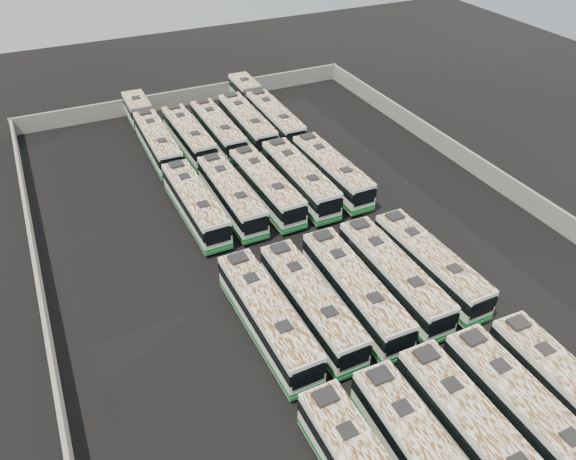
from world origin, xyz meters
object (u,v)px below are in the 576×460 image
object	(u,v)px
bus_front_far_right	(571,395)
bus_midfront_far_right	(430,264)
bus_front_center	(478,438)
bus_back_far_left	(151,131)
bus_midback_far_right	(331,171)
bus_midback_center	(266,186)
bus_midback_right	(299,178)
bus_midback_left	(231,195)
bus_back_left	(189,136)
bus_midfront_left	(311,303)
bus_midfront_far_left	(267,317)
bus_midfront_center	(354,290)
bus_back_center	(218,130)
bus_back_far_right	(264,109)
bus_back_right	(247,124)
bus_midfront_right	(393,276)
bus_front_right	(527,416)
bus_midback_far_left	(195,204)

from	to	relation	value
bus_front_far_right	bus_midfront_far_right	size ratio (longest dim) A/B	1.00
bus_front_center	bus_back_far_left	world-z (taller)	bus_front_center
bus_front_far_right	bus_midback_far_right	world-z (taller)	bus_midback_far_right
bus_midback_center	bus_midback_right	xyz separation A→B (m)	(3.65, -0.09, 0.04)
bus_midback_left	bus_back_left	distance (m)	14.10
bus_midfront_left	bus_midback_center	size ratio (longest dim) A/B	1.00
bus_midback_right	bus_midback_left	bearing A→B (deg)	179.12
bus_midfront_far_left	bus_back_far_left	distance (m)	34.08
bus_midback_center	bus_back_left	bearing A→B (deg)	102.78
bus_midfront_center	bus_back_far_left	bearing A→B (deg)	102.88
bus_midfront_center	bus_front_far_right	bearing A→B (deg)	-61.94
bus_midback_left	bus_midback_far_right	distance (m)	11.02
bus_back_center	bus_midback_right	bearing A→B (deg)	-75.61
bus_midfront_left	bus_back_far_right	bearing A→B (deg)	71.49
bus_back_right	bus_midback_left	bearing A→B (deg)	-116.55
bus_midback_right	bus_back_right	world-z (taller)	bus_midback_right
bus_midfront_center	bus_midfront_right	distance (m)	3.66
bus_midfront_far_right	bus_back_right	world-z (taller)	bus_back_right
bus_front_center	bus_midback_right	size ratio (longest dim) A/B	1.00
bus_back_right	bus_back_far_right	world-z (taller)	bus_back_right
bus_front_right	bus_back_far_left	xyz separation A→B (m)	(-10.92, 48.53, -0.06)
bus_front_far_right	bus_back_left	world-z (taller)	bus_front_far_right
bus_midfront_center	bus_midback_center	world-z (taller)	bus_midfront_center
bus_front_right	bus_front_far_right	distance (m)	3.64
bus_front_center	bus_back_right	size ratio (longest dim) A/B	1.00
bus_back_far_left	bus_front_far_right	bearing A→B (deg)	-72.70
bus_midfront_center	bus_back_far_right	xyz separation A→B (m)	(7.25, 34.26, -0.05)
bus_midback_center	bus_front_far_right	bearing A→B (deg)	-78.25
bus_midback_far_left	bus_midfront_center	bearing A→B (deg)	-67.59
bus_midfront_left	bus_back_far_left	distance (m)	34.33
bus_midfront_far_left	bus_midfront_right	xyz separation A→B (m)	(10.88, -0.04, -0.01)
bus_midback_left	bus_back_far_right	bearing A→B (deg)	57.38
bus_front_right	bus_back_center	distance (m)	45.50
bus_front_far_right	bus_midback_center	size ratio (longest dim) A/B	0.98
bus_midfront_far_right	bus_back_far_right	xyz separation A→B (m)	(-0.01, 34.08, 0.02)
bus_back_left	bus_midback_center	bearing A→B (deg)	-76.93
bus_midfront_far_left	bus_front_center	bearing A→B (deg)	-64.56
bus_midfront_left	bus_back_far_left	xyz separation A→B (m)	(-3.56, 34.14, -0.03)
bus_front_center	bus_front_right	xyz separation A→B (m)	(3.72, -0.08, -0.02)
bus_front_right	bus_midfront_right	distance (m)	14.41
bus_midback_right	bus_back_far_right	bearing A→B (deg)	78.23
bus_back_far_right	bus_midback_far_right	bearing A→B (deg)	-88.81
bus_front_far_right	bus_back_left	bearing A→B (deg)	104.99
bus_front_far_right	bus_midfront_far_left	distance (m)	20.48
bus_midback_far_right	bus_back_left	distance (m)	17.92
bus_back_center	bus_back_far_right	xyz separation A→B (m)	(7.30, 3.16, 0.01)
bus_midfront_center	bus_back_center	world-z (taller)	bus_midfront_center
bus_midfront_right	bus_back_center	distance (m)	31.16
bus_midfront_left	bus_midfront_far_right	size ratio (longest dim) A/B	1.02
bus_midfront_right	bus_midback_left	xyz separation A→B (m)	(-7.36, 16.82, -0.04)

